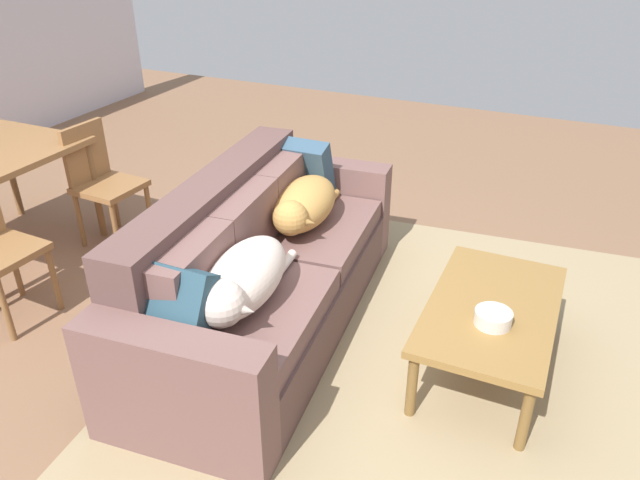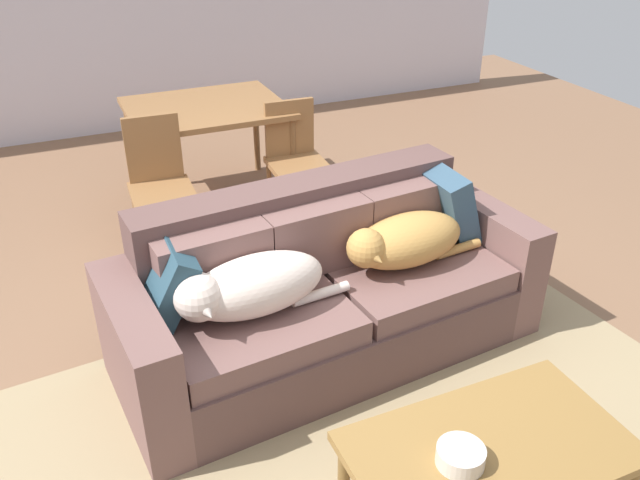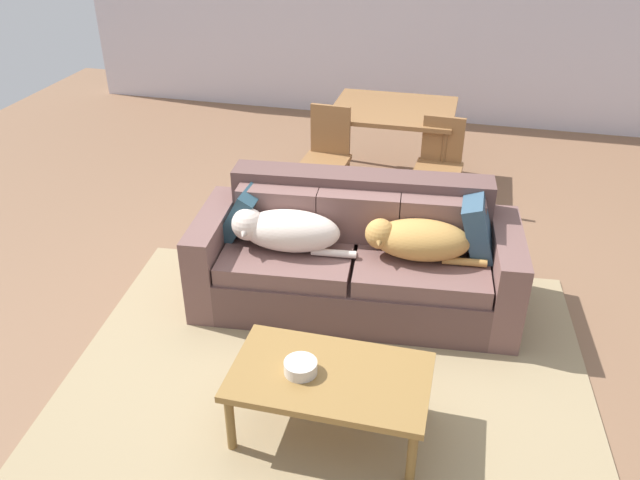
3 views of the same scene
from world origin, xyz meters
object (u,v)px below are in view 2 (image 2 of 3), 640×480
object	(u,v)px
couch	(325,293)
dog_on_right_cushion	(403,241)
throw_pillow_by_left_arm	(165,283)
dining_table	(206,115)
dining_chair_near_left	(159,179)
dining_chair_near_right	(295,155)
throw_pillow_by_right_arm	(446,204)
coffee_table	(489,454)
dog_on_left_cushion	(248,287)
bowl_on_coffee_table	(461,456)

from	to	relation	value
couch	dog_on_right_cushion	world-z (taller)	couch
throw_pillow_by_left_arm	dining_table	world-z (taller)	throw_pillow_by_left_arm
dining_table	dining_chair_near_left	world-z (taller)	dining_chair_near_left
dining_table	dining_chair_near_right	world-z (taller)	dining_chair_near_right
dining_chair_near_left	dining_chair_near_right	distance (m)	0.99
throw_pillow_by_right_arm	couch	bearing A→B (deg)	-170.94
throw_pillow_by_left_arm	throw_pillow_by_right_arm	world-z (taller)	throw_pillow_by_right_arm
throw_pillow_by_right_arm	dog_on_right_cushion	bearing A→B (deg)	-152.57
coffee_table	dining_chair_near_right	xyz separation A→B (m)	(0.33, 2.78, 0.12)
dog_on_left_cushion	dog_on_right_cushion	xyz separation A→B (m)	(0.88, 0.11, -0.01)
coffee_table	dining_chair_near_left	size ratio (longest dim) A/B	1.17
bowl_on_coffee_table	coffee_table	bearing A→B (deg)	8.97
couch	throw_pillow_by_left_arm	xyz separation A→B (m)	(-0.81, -0.02, 0.29)
dog_on_left_cushion	dining_chair_near_right	distance (m)	1.92
couch	throw_pillow_by_right_arm	xyz separation A→B (m)	(0.80, 0.13, 0.30)
throw_pillow_by_left_arm	dining_table	xyz separation A→B (m)	(0.75, 2.05, 0.06)
dog_on_left_cushion	dining_chair_near_left	world-z (taller)	dining_chair_near_left
couch	bowl_on_coffee_table	world-z (taller)	couch
dog_on_right_cushion	coffee_table	world-z (taller)	dog_on_right_cushion
dog_on_left_cushion	dog_on_right_cushion	bearing A→B (deg)	1.55
couch	dog_on_left_cushion	xyz separation A→B (m)	(-0.47, -0.18, 0.27)
throw_pillow_by_left_arm	dining_chair_near_left	bearing A→B (deg)	79.92
dog_on_left_cushion	dog_on_right_cushion	world-z (taller)	dog_on_left_cushion
throw_pillow_by_left_arm	dining_chair_near_left	size ratio (longest dim) A/B	0.41
couch	dog_on_left_cushion	distance (m)	0.57
bowl_on_coffee_table	dining_chair_near_right	world-z (taller)	dining_chair_near_right
dining_table	dining_chair_near_right	size ratio (longest dim) A/B	1.32
dog_on_left_cushion	dining_chair_near_left	xyz separation A→B (m)	(-0.09, 1.61, -0.11)
coffee_table	dog_on_left_cushion	bearing A→B (deg)	117.86
throw_pillow_by_left_arm	throw_pillow_by_right_arm	distance (m)	1.62
dog_on_right_cushion	dining_chair_near_left	size ratio (longest dim) A/B	0.89
dining_chair_near_left	dining_chair_near_right	bearing A→B (deg)	6.84
dog_on_right_cushion	dining_chair_near_left	world-z (taller)	dining_chair_near_left
dog_on_left_cushion	dining_table	size ratio (longest dim) A/B	0.75
throw_pillow_by_right_arm	dining_chair_near_left	bearing A→B (deg)	135.98
dog_on_left_cushion	coffee_table	size ratio (longest dim) A/B	0.81
couch	dining_table	world-z (taller)	couch
dog_on_left_cushion	coffee_table	bearing A→B (deg)	-67.49
throw_pillow_by_right_arm	dining_chair_near_left	distance (m)	1.88
throw_pillow_by_right_arm	bowl_on_coffee_table	bearing A→B (deg)	-120.70
throw_pillow_by_right_arm	bowl_on_coffee_table	distance (m)	1.67
dog_on_left_cushion	coffee_table	xyz separation A→B (m)	(0.58, -1.09, -0.24)
throw_pillow_by_right_arm	dining_chair_near_right	bearing A→B (deg)	104.74
dog_on_right_cushion	bowl_on_coffee_table	bearing A→B (deg)	-115.81
throw_pillow_by_left_arm	dining_table	distance (m)	2.19
bowl_on_coffee_table	dog_on_right_cushion	bearing A→B (deg)	69.54
couch	coffee_table	size ratio (longest dim) A/B	2.15
dog_on_left_cushion	dining_chair_near_right	size ratio (longest dim) A/B	1.00
dog_on_right_cushion	dining_chair_near_left	xyz separation A→B (m)	(-0.96, 1.51, -0.10)
throw_pillow_by_left_arm	throw_pillow_by_right_arm	xyz separation A→B (m)	(1.61, 0.15, 0.02)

